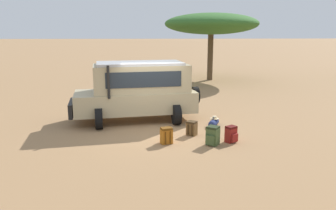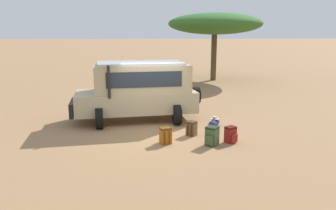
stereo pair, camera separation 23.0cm
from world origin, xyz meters
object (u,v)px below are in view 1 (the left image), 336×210
object	(u,v)px
duffel_bag_low_black_case	(214,123)
backpack_near_rear_wheel	(231,134)
backpack_beside_front_wheel	(213,136)
acacia_tree_left_mid	(211,24)
backpack_cluster_center	(192,128)
backpack_outermost	(166,136)
safari_vehicle	(138,90)

from	to	relation	value
duffel_bag_low_black_case	backpack_near_rear_wheel	bearing A→B (deg)	-83.65
backpack_beside_front_wheel	acacia_tree_left_mid	xyz separation A→B (m)	(2.68, 14.65, 3.89)
duffel_bag_low_black_case	backpack_cluster_center	bearing A→B (deg)	-133.57
backpack_near_rear_wheel	backpack_outermost	distance (m)	2.19
backpack_outermost	duffel_bag_low_black_case	distance (m)	2.74
safari_vehicle	backpack_near_rear_wheel	bearing A→B (deg)	-43.39
backpack_near_rear_wheel	backpack_outermost	size ratio (longest dim) A/B	1.01
duffel_bag_low_black_case	acacia_tree_left_mid	world-z (taller)	acacia_tree_left_mid
safari_vehicle	backpack_cluster_center	bearing A→B (deg)	-47.78
safari_vehicle	backpack_beside_front_wheel	xyz separation A→B (m)	(2.51, -3.24, -0.99)
backpack_beside_front_wheel	backpack_outermost	xyz separation A→B (m)	(-1.51, 0.23, -0.04)
backpack_cluster_center	backpack_outermost	size ratio (longest dim) A/B	0.94
safari_vehicle	backpack_outermost	size ratio (longest dim) A/B	9.90
backpack_outermost	duffel_bag_low_black_case	xyz separation A→B (m)	(1.98, 1.89, -0.12)
backpack_cluster_center	backpack_outermost	world-z (taller)	backpack_outermost
safari_vehicle	duffel_bag_low_black_case	world-z (taller)	safari_vehicle
backpack_cluster_center	duffel_bag_low_black_case	distance (m)	1.46
backpack_near_rear_wheel	backpack_beside_front_wheel	bearing A→B (deg)	-161.38
backpack_cluster_center	backpack_outermost	bearing A→B (deg)	-139.32
backpack_beside_front_wheel	safari_vehicle	bearing A→B (deg)	127.78
safari_vehicle	backpack_near_rear_wheel	distance (m)	4.51
backpack_beside_front_wheel	backpack_outermost	world-z (taller)	backpack_beside_front_wheel
backpack_beside_front_wheel	backpack_cluster_center	xyz separation A→B (m)	(-0.54, 1.07, -0.06)
safari_vehicle	backpack_beside_front_wheel	world-z (taller)	safari_vehicle
backpack_beside_front_wheel	backpack_near_rear_wheel	world-z (taller)	backpack_beside_front_wheel
backpack_near_rear_wheel	duffel_bag_low_black_case	distance (m)	1.91
acacia_tree_left_mid	backpack_near_rear_wheel	bearing A→B (deg)	-97.90
safari_vehicle	backpack_beside_front_wheel	bearing A→B (deg)	-52.22
backpack_cluster_center	duffel_bag_low_black_case	world-z (taller)	backpack_cluster_center
safari_vehicle	acacia_tree_left_mid	xyz separation A→B (m)	(5.19, 11.41, 2.90)
safari_vehicle	duffel_bag_low_black_case	size ratio (longest dim) A/B	7.08
backpack_cluster_center	duffel_bag_low_black_case	bearing A→B (deg)	46.43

